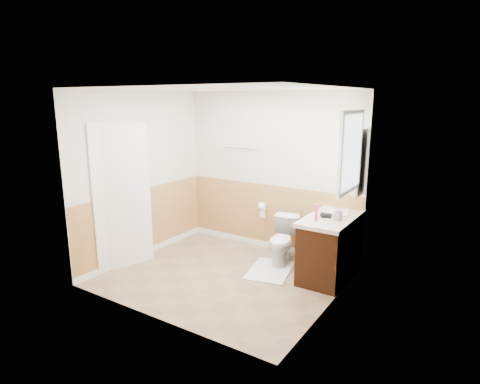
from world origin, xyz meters
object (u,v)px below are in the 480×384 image
Objects in this scene: bath_mat at (270,270)px; soap_dispenser at (338,214)px; vanity_cabinet at (331,248)px; lotion_bottle at (316,213)px; toilet at (282,241)px.

bath_mat is 1.29m from soap_dispenser.
bath_mat is 4.52× the size of soap_dispenser.
bath_mat is at bearing -158.27° from vanity_cabinet.
bath_mat is 0.91m from vanity_cabinet.
vanity_cabinet is at bearing 21.73° from bath_mat.
lotion_bottle is at bearing -107.66° from vanity_cabinet.
toilet is 3.10× the size of lotion_bottle.
soap_dispenser is at bearing -25.12° from toilet.
soap_dispenser is (0.88, -0.19, 0.60)m from toilet.
toilet is 3.86× the size of soap_dispenser.
soap_dispenser is (0.12, -0.12, 0.54)m from vanity_cabinet.
bath_mat is (0.00, -0.37, -0.33)m from toilet.
lotion_bottle is at bearing -138.70° from soap_dispenser.
lotion_bottle is (0.66, -0.39, 0.62)m from toilet.
toilet reaches higher than bath_mat.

